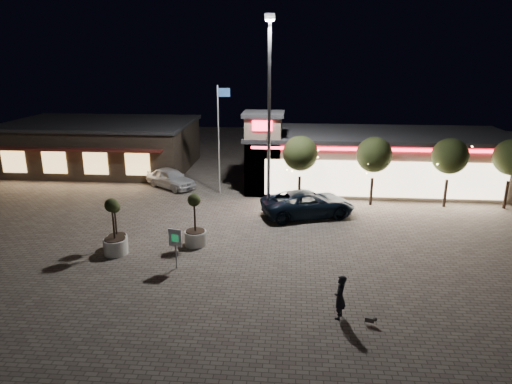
# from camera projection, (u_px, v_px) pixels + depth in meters

# --- Properties ---
(ground) EXTENTS (90.00, 90.00, 0.00)m
(ground) POSITION_uv_depth(u_px,v_px,m) (218.00, 271.00, 22.23)
(ground) COLOR #6F665A
(ground) RESTS_ON ground
(retail_building) EXTENTS (20.40, 8.40, 6.10)m
(retail_building) POSITION_uv_depth(u_px,v_px,m) (369.00, 159.00, 35.89)
(retail_building) COLOR gray
(retail_building) RESTS_ON ground
(restaurant_building) EXTENTS (16.40, 11.00, 4.30)m
(restaurant_building) POSITION_uv_depth(u_px,v_px,m) (102.00, 145.00, 41.80)
(restaurant_building) COLOR #382D23
(restaurant_building) RESTS_ON ground
(floodlight_pole) EXTENTS (0.60, 0.40, 12.38)m
(floodlight_pole) POSITION_uv_depth(u_px,v_px,m) (269.00, 108.00, 27.66)
(floodlight_pole) COLOR gray
(floodlight_pole) RESTS_ON ground
(flagpole) EXTENTS (0.95, 0.10, 8.00)m
(flagpole) POSITION_uv_depth(u_px,v_px,m) (220.00, 131.00, 33.40)
(flagpole) COLOR white
(flagpole) RESTS_ON ground
(string_tree_a) EXTENTS (2.42, 2.42, 4.79)m
(string_tree_a) POSITION_uv_depth(u_px,v_px,m) (300.00, 154.00, 31.36)
(string_tree_a) COLOR #332319
(string_tree_a) RESTS_ON ground
(string_tree_b) EXTENTS (2.42, 2.42, 4.79)m
(string_tree_b) POSITION_uv_depth(u_px,v_px,m) (374.00, 155.00, 30.95)
(string_tree_b) COLOR #332319
(string_tree_b) RESTS_ON ground
(string_tree_c) EXTENTS (2.42, 2.42, 4.79)m
(string_tree_c) POSITION_uv_depth(u_px,v_px,m) (450.00, 156.00, 30.54)
(string_tree_c) COLOR #332319
(string_tree_c) RESTS_ON ground
(string_tree_d) EXTENTS (2.42, 2.42, 4.79)m
(string_tree_d) POSITION_uv_depth(u_px,v_px,m) (512.00, 157.00, 30.21)
(string_tree_d) COLOR #332319
(string_tree_d) RESTS_ON ground
(pickup_truck) EXTENTS (6.61, 4.55, 1.68)m
(pickup_truck) POSITION_uv_depth(u_px,v_px,m) (308.00, 204.00, 29.55)
(pickup_truck) COLOR black
(pickup_truck) RESTS_ON ground
(white_sedan) EXTENTS (4.74, 4.17, 1.55)m
(white_sedan) POSITION_uv_depth(u_px,v_px,m) (171.00, 178.00, 35.85)
(white_sedan) COLOR silver
(white_sedan) RESTS_ON ground
(pedestrian) EXTENTS (0.63, 0.78, 1.84)m
(pedestrian) POSITION_uv_depth(u_px,v_px,m) (340.00, 297.00, 18.02)
(pedestrian) COLOR black
(pedestrian) RESTS_ON ground
(dog) EXTENTS (0.46, 0.25, 0.25)m
(dog) POSITION_uv_depth(u_px,v_px,m) (371.00, 320.00, 17.72)
(dog) COLOR #59514C
(dog) RESTS_ON ground
(planter_left) EXTENTS (1.09, 1.09, 2.67)m
(planter_left) POSITION_uv_depth(u_px,v_px,m) (117.00, 234.00, 24.59)
(planter_left) COLOR silver
(planter_left) RESTS_ON ground
(planter_mid) EXTENTS (1.25, 1.25, 3.07)m
(planter_mid) POSITION_uv_depth(u_px,v_px,m) (115.00, 237.00, 23.88)
(planter_mid) COLOR silver
(planter_mid) RESTS_ON ground
(planter_right) EXTENTS (1.21, 1.21, 2.96)m
(planter_right) POSITION_uv_depth(u_px,v_px,m) (195.00, 230.00, 24.98)
(planter_right) COLOR silver
(planter_right) RESTS_ON ground
(valet_sign) EXTENTS (0.67, 0.22, 2.06)m
(valet_sign) POSITION_uv_depth(u_px,v_px,m) (175.00, 241.00, 22.09)
(valet_sign) COLOR gray
(valet_sign) RESTS_ON ground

